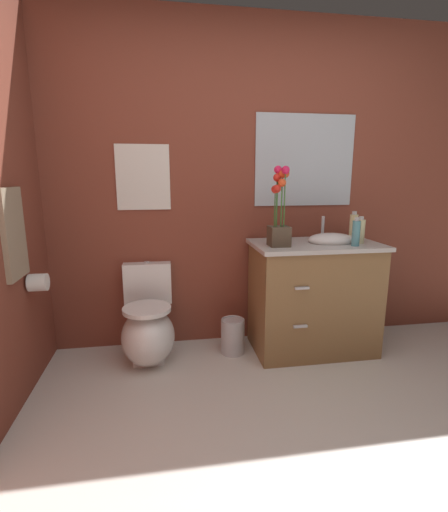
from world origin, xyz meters
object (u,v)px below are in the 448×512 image
(toilet, at_px, (148,328))
(wall_mirror, at_px, (305,161))
(soap_bottle, at_px, (356,233))
(vanity_cabinet, at_px, (313,295))
(trash_bin, at_px, (233,336))
(toilet_paper_roll, at_px, (38,282))
(hand_wash_bottle, at_px, (360,231))
(hanging_towel, at_px, (14,234))
(lotion_bottle, at_px, (353,227))
(wall_poster, at_px, (143,177))
(flower_vase, at_px, (279,216))

(toilet, distance_m, wall_mirror, 1.76)
(toilet, height_order, soap_bottle, soap_bottle)
(toilet, height_order, vanity_cabinet, vanity_cabinet)
(trash_bin, bearing_deg, soap_bottle, -12.71)
(trash_bin, distance_m, toilet_paper_roll, 1.41)
(wall_mirror, bearing_deg, toilet_paper_roll, -166.30)
(toilet, relative_size, hand_wash_bottle, 3.47)
(soap_bottle, height_order, hand_wash_bottle, soap_bottle)
(vanity_cabinet, bearing_deg, hand_wash_bottle, -12.30)
(hand_wash_bottle, xyz_separation_m, hanging_towel, (-2.27, -0.25, 0.07))
(lotion_bottle, xyz_separation_m, hand_wash_bottle, (-0.02, -0.14, -0.01))
(lotion_bottle, height_order, toilet_paper_roll, lotion_bottle)
(toilet, bearing_deg, hanging_towel, -154.39)
(toilet, bearing_deg, vanity_cabinet, -1.21)
(soap_bottle, relative_size, trash_bin, 0.75)
(wall_poster, relative_size, toilet_paper_roll, 4.32)
(soap_bottle, xyz_separation_m, hand_wash_bottle, (0.09, 0.10, -0.00))
(flower_vase, relative_size, hand_wash_bottle, 2.80)
(flower_vase, relative_size, soap_bottle, 2.75)
(hanging_towel, bearing_deg, lotion_bottle, 9.63)
(wall_poster, xyz_separation_m, wall_mirror, (1.25, 0.00, 0.13))
(hand_wash_bottle, bearing_deg, lotion_bottle, 81.70)
(lotion_bottle, xyz_separation_m, wall_poster, (-1.58, 0.22, 0.37))
(wall_poster, relative_size, wall_mirror, 0.59)
(flower_vase, height_order, toilet_paper_roll, flower_vase)
(wall_mirror, distance_m, toilet_paper_roll, 2.10)
(toilet, height_order, lotion_bottle, lotion_bottle)
(trash_bin, height_order, wall_mirror, wall_mirror)
(toilet, relative_size, flower_vase, 1.24)
(flower_vase, distance_m, wall_poster, 1.04)
(soap_bottle, relative_size, hand_wash_bottle, 1.02)
(toilet_paper_roll, bearing_deg, toilet, 16.75)
(flower_vase, height_order, lotion_bottle, flower_vase)
(hand_wash_bottle, distance_m, hanging_towel, 2.28)
(vanity_cabinet, bearing_deg, flower_vase, -166.40)
(toilet, bearing_deg, soap_bottle, -7.32)
(vanity_cabinet, xyz_separation_m, trash_bin, (-0.62, 0.03, -0.30))
(lotion_bottle, bearing_deg, trash_bin, -177.08)
(vanity_cabinet, distance_m, lotion_bottle, 0.62)
(hand_wash_bottle, relative_size, hanging_towel, 0.38)
(soap_bottle, xyz_separation_m, trash_bin, (-0.85, 0.19, -0.80))
(hand_wash_bottle, relative_size, wall_mirror, 0.25)
(flower_vase, bearing_deg, hanging_towel, -171.82)
(vanity_cabinet, bearing_deg, toilet, 178.79)
(toilet, distance_m, flower_vase, 1.24)
(flower_vase, distance_m, lotion_bottle, 0.67)
(flower_vase, bearing_deg, trash_bin, 161.30)
(wall_poster, height_order, toilet_paper_roll, wall_poster)
(trash_bin, distance_m, wall_mirror, 1.48)
(toilet_paper_roll, bearing_deg, wall_mirror, 13.70)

